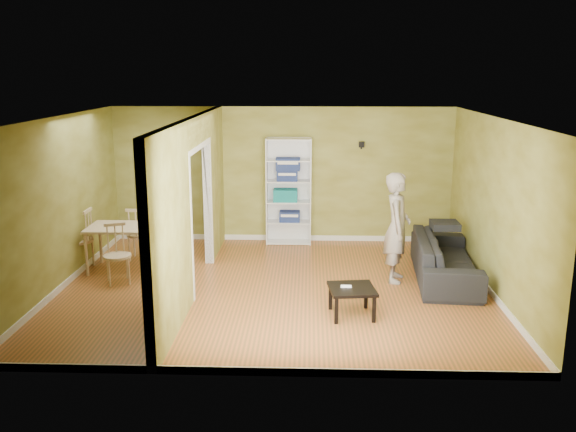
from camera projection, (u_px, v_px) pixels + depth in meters
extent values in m
plane|color=#B05C2B|center=(275.00, 288.00, 9.35)|extent=(6.50, 6.50, 0.00)
plane|color=white|center=(274.00, 118.00, 8.74)|extent=(6.50, 6.50, 0.00)
plane|color=tan|center=(282.00, 175.00, 11.72)|extent=(6.50, 0.00, 6.50)
plane|color=tan|center=(259.00, 263.00, 6.38)|extent=(6.50, 0.00, 6.50)
plane|color=tan|center=(59.00, 204.00, 9.16)|extent=(0.00, 5.50, 5.50)
plane|color=tan|center=(495.00, 208.00, 8.94)|extent=(0.00, 5.50, 5.50)
cube|color=black|center=(362.00, 144.00, 11.47)|extent=(0.10, 0.10, 0.10)
imported|color=black|center=(446.00, 252.00, 9.69)|extent=(2.41, 1.19, 0.89)
imported|color=slate|center=(398.00, 218.00, 9.48)|extent=(0.83, 0.70, 2.04)
cube|color=white|center=(267.00, 191.00, 11.61)|extent=(0.02, 0.37, 2.03)
cube|color=white|center=(311.00, 192.00, 11.58)|extent=(0.02, 0.37, 2.03)
cube|color=white|center=(289.00, 190.00, 11.76)|extent=(0.86, 0.02, 2.03)
cube|color=white|center=(289.00, 242.00, 11.83)|extent=(0.82, 0.37, 0.02)
cube|color=white|center=(289.00, 222.00, 11.73)|extent=(0.82, 0.37, 0.02)
cube|color=white|center=(289.00, 202.00, 11.64)|extent=(0.82, 0.37, 0.02)
cube|color=white|center=(289.00, 181.00, 11.55)|extent=(0.82, 0.37, 0.02)
cube|color=white|center=(289.00, 160.00, 11.45)|extent=(0.82, 0.37, 0.02)
cube|color=white|center=(289.00, 139.00, 11.36)|extent=(0.82, 0.37, 0.02)
cube|color=navy|center=(290.00, 216.00, 11.71)|extent=(0.39, 0.25, 0.20)
cube|color=#17634E|center=(285.00, 195.00, 11.61)|extent=(0.45, 0.30, 0.23)
cube|color=#171352|center=(287.00, 175.00, 11.52)|extent=(0.39, 0.25, 0.20)
cube|color=navy|center=(288.00, 162.00, 11.46)|extent=(0.45, 0.30, 0.23)
cube|color=black|center=(352.00, 289.00, 8.24)|extent=(0.60, 0.60, 0.04)
cube|color=black|center=(334.00, 310.00, 8.05)|extent=(0.05, 0.05, 0.36)
cube|color=black|center=(372.00, 310.00, 8.03)|extent=(0.05, 0.05, 0.36)
cube|color=black|center=(333.00, 296.00, 8.54)|extent=(0.05, 0.05, 0.36)
cube|color=black|center=(369.00, 296.00, 8.52)|extent=(0.05, 0.05, 0.36)
cube|color=white|center=(346.00, 286.00, 8.24)|extent=(0.14, 0.04, 0.03)
cube|color=beige|center=(125.00, 227.00, 10.08)|extent=(1.20, 0.80, 0.04)
cylinder|color=beige|center=(86.00, 255.00, 9.85)|extent=(0.05, 0.05, 0.71)
cylinder|color=beige|center=(154.00, 256.00, 9.81)|extent=(0.05, 0.05, 0.71)
cylinder|color=beige|center=(101.00, 243.00, 10.53)|extent=(0.05, 0.05, 0.71)
cylinder|color=beige|center=(164.00, 243.00, 10.49)|extent=(0.05, 0.05, 0.71)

